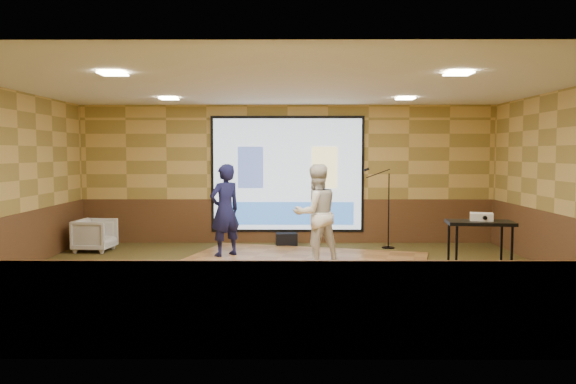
{
  "coord_description": "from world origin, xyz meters",
  "views": [
    {
      "loc": [
        0.06,
        -8.72,
        1.96
      ],
      "look_at": [
        0.02,
        0.79,
        1.3
      ],
      "focal_mm": 35.0,
      "sensor_mm": 36.0,
      "label": 1
    }
  ],
  "objects_px": {
    "projector": "(481,217)",
    "av_table": "(480,241)",
    "player_right": "(316,214)",
    "banquet_chair": "(95,235)",
    "mic_stand": "(386,224)",
    "duffel_bag": "(287,240)",
    "player_left": "(225,210)",
    "dance_floor": "(300,263)",
    "projector_screen": "(287,175)"
  },
  "relations": [
    {
      "from": "projector",
      "to": "mic_stand",
      "type": "distance_m",
      "value": 3.49
    },
    {
      "from": "player_right",
      "to": "banquet_chair",
      "type": "bearing_deg",
      "value": -40.96
    },
    {
      "from": "mic_stand",
      "to": "duffel_bag",
      "type": "bearing_deg",
      "value": 179.71
    },
    {
      "from": "projector_screen",
      "to": "banquet_chair",
      "type": "bearing_deg",
      "value": -164.55
    },
    {
      "from": "player_left",
      "to": "duffel_bag",
      "type": "xyz_separation_m",
      "value": [
        1.15,
        1.28,
        -0.76
      ]
    },
    {
      "from": "duffel_bag",
      "to": "av_table",
      "type": "bearing_deg",
      "value": -52.29
    },
    {
      "from": "dance_floor",
      "to": "av_table",
      "type": "relative_size",
      "value": 4.38
    },
    {
      "from": "banquet_chair",
      "to": "projector",
      "type": "bearing_deg",
      "value": -108.08
    },
    {
      "from": "dance_floor",
      "to": "duffel_bag",
      "type": "distance_m",
      "value": 1.93
    },
    {
      "from": "projector",
      "to": "av_table",
      "type": "bearing_deg",
      "value": -102.84
    },
    {
      "from": "duffel_bag",
      "to": "mic_stand",
      "type": "bearing_deg",
      "value": -6.56
    },
    {
      "from": "player_left",
      "to": "dance_floor",
      "type": "bearing_deg",
      "value": 116.64
    },
    {
      "from": "dance_floor",
      "to": "projector",
      "type": "relative_size",
      "value": 13.36
    },
    {
      "from": "player_right",
      "to": "duffel_bag",
      "type": "height_order",
      "value": "player_right"
    },
    {
      "from": "projector_screen",
      "to": "player_left",
      "type": "bearing_deg",
      "value": -124.39
    },
    {
      "from": "projector",
      "to": "banquet_chair",
      "type": "distance_m",
      "value": 7.35
    },
    {
      "from": "player_left",
      "to": "duffel_bag",
      "type": "relative_size",
      "value": 3.93
    },
    {
      "from": "projector_screen",
      "to": "player_right",
      "type": "bearing_deg",
      "value": -77.93
    },
    {
      "from": "dance_floor",
      "to": "banquet_chair",
      "type": "xyz_separation_m",
      "value": [
        -4.08,
        1.27,
        0.31
      ]
    },
    {
      "from": "mic_stand",
      "to": "dance_floor",
      "type": "bearing_deg",
      "value": -130.68
    },
    {
      "from": "dance_floor",
      "to": "mic_stand",
      "type": "relative_size",
      "value": 2.58
    },
    {
      "from": "duffel_bag",
      "to": "player_left",
      "type": "bearing_deg",
      "value": -131.95
    },
    {
      "from": "player_right",
      "to": "duffel_bag",
      "type": "xyz_separation_m",
      "value": [
        -0.53,
        1.96,
        -0.76
      ]
    },
    {
      "from": "player_left",
      "to": "player_right",
      "type": "distance_m",
      "value": 1.81
    },
    {
      "from": "player_left",
      "to": "av_table",
      "type": "distance_m",
      "value": 4.64
    },
    {
      "from": "dance_floor",
      "to": "av_table",
      "type": "xyz_separation_m",
      "value": [
        2.57,
        -1.75,
        0.67
      ]
    },
    {
      "from": "projector",
      "to": "mic_stand",
      "type": "height_order",
      "value": "mic_stand"
    },
    {
      "from": "player_left",
      "to": "av_table",
      "type": "relative_size",
      "value": 1.76
    },
    {
      "from": "player_right",
      "to": "banquet_chair",
      "type": "distance_m",
      "value": 4.58
    },
    {
      "from": "dance_floor",
      "to": "player_left",
      "type": "height_order",
      "value": "player_left"
    },
    {
      "from": "banquet_chair",
      "to": "player_left",
      "type": "bearing_deg",
      "value": -97.74
    },
    {
      "from": "dance_floor",
      "to": "av_table",
      "type": "height_order",
      "value": "av_table"
    },
    {
      "from": "player_right",
      "to": "banquet_chair",
      "type": "xyz_separation_m",
      "value": [
        -4.35,
        1.32,
        -0.57
      ]
    },
    {
      "from": "av_table",
      "to": "mic_stand",
      "type": "xyz_separation_m",
      "value": [
        -0.78,
        3.42,
        -0.2
      ]
    },
    {
      "from": "dance_floor",
      "to": "player_right",
      "type": "xyz_separation_m",
      "value": [
        0.27,
        -0.05,
        0.89
      ]
    },
    {
      "from": "projector_screen",
      "to": "projector",
      "type": "relative_size",
      "value": 10.32
    },
    {
      "from": "player_left",
      "to": "banquet_chair",
      "type": "relative_size",
      "value": 2.41
    },
    {
      "from": "av_table",
      "to": "duffel_bag",
      "type": "relative_size",
      "value": 2.23
    },
    {
      "from": "dance_floor",
      "to": "duffel_bag",
      "type": "height_order",
      "value": "duffel_bag"
    },
    {
      "from": "projector_screen",
      "to": "av_table",
      "type": "height_order",
      "value": "projector_screen"
    },
    {
      "from": "projector_screen",
      "to": "mic_stand",
      "type": "distance_m",
      "value": 2.35
    },
    {
      "from": "projector_screen",
      "to": "projector",
      "type": "distance_m",
      "value": 4.94
    },
    {
      "from": "projector",
      "to": "duffel_bag",
      "type": "bearing_deg",
      "value": 145.97
    },
    {
      "from": "av_table",
      "to": "projector",
      "type": "relative_size",
      "value": 3.05
    },
    {
      "from": "player_left",
      "to": "player_right",
      "type": "bearing_deg",
      "value": 118.79
    },
    {
      "from": "projector_screen",
      "to": "player_left",
      "type": "relative_size",
      "value": 1.92
    },
    {
      "from": "player_right",
      "to": "av_table",
      "type": "relative_size",
      "value": 1.77
    },
    {
      "from": "projector",
      "to": "mic_stand",
      "type": "bearing_deg",
      "value": 121.07
    },
    {
      "from": "player_left",
      "to": "projector",
      "type": "xyz_separation_m",
      "value": [
        4.02,
        -2.31,
        0.14
      ]
    },
    {
      "from": "projector_screen",
      "to": "player_right",
      "type": "distance_m",
      "value": 2.5
    }
  ]
}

